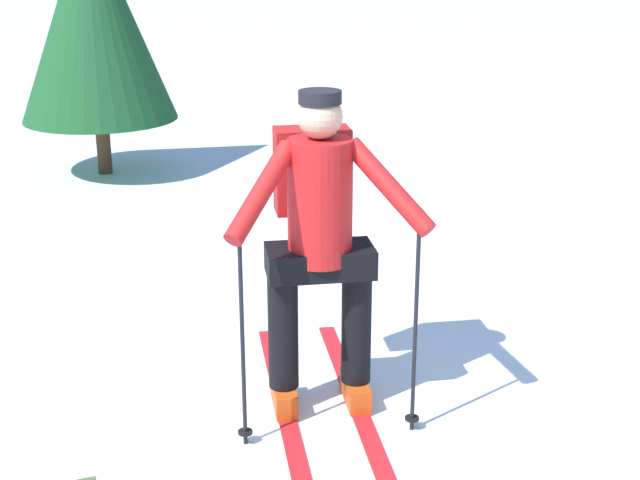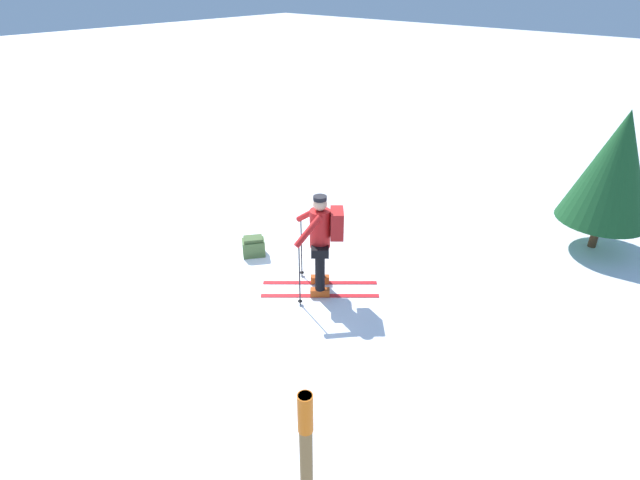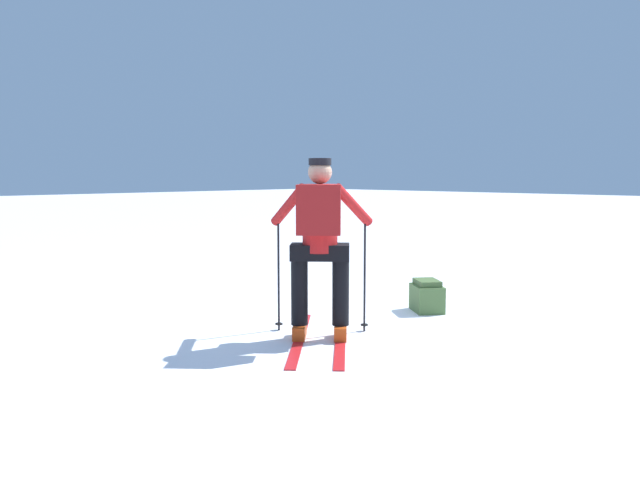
% 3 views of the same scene
% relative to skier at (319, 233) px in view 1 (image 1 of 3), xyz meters
% --- Properties ---
extents(skier, '(1.68, 1.56, 1.61)m').
position_rel_skier_xyz_m(skier, '(0.00, 0.00, 0.00)').
color(skier, red).
rests_on(skier, ground_plane).
extents(pine_tree, '(1.51, 1.51, 2.51)m').
position_rel_skier_xyz_m(pine_tree, '(-2.78, -4.33, 0.61)').
color(pine_tree, '#4C331E').
rests_on(pine_tree, ground_plane).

